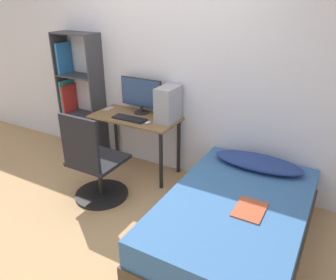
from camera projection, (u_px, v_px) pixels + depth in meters
name	position (u px, v px, depth m)	size (l,w,h in m)	color
ground_plane	(97.00, 224.00, 3.25)	(14.00, 14.00, 0.00)	tan
wall_back	(166.00, 72.00, 3.84)	(8.00, 0.05, 2.50)	silver
desk	(135.00, 126.00, 4.00)	(1.07, 0.53, 0.73)	brown
bookshelf	(77.00, 101.00, 4.51)	(0.61, 0.29, 1.64)	#38383D
office_chair	(95.00, 168.00, 3.50)	(0.59, 0.59, 1.02)	black
bed	(234.00, 221.00, 2.94)	(1.20, 1.88, 0.45)	#4C3D2D
pillow	(258.00, 162.00, 3.37)	(0.91, 0.36, 0.11)	navy
magazine	(250.00, 210.00, 2.72)	(0.24, 0.32, 0.01)	#B24C2D
monitor	(141.00, 94.00, 3.98)	(0.57, 0.19, 0.44)	black
keyboard	(129.00, 119.00, 3.86)	(0.42, 0.15, 0.02)	black
pc_tower	(168.00, 104.00, 3.74)	(0.20, 0.34, 0.41)	#99999E
mouse	(148.00, 122.00, 3.74)	(0.06, 0.09, 0.02)	silver
phone	(109.00, 109.00, 4.20)	(0.07, 0.14, 0.01)	#B7B7BC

